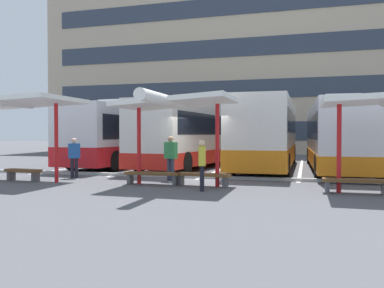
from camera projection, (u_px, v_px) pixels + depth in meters
The scene contains 21 objects.
ground_plane at pixel (201, 178), 16.49m from camera, with size 160.00×160.00×0.00m, color #515156.
terminal_building at pixel (268, 63), 43.95m from camera, with size 44.33×15.66×21.98m.
coach_bus_0 at pixel (134, 136), 23.60m from camera, with size 3.41×11.90×3.63m.
coach_bus_1 at pixel (197, 135), 22.67m from camera, with size 3.77×12.60×3.71m.
coach_bus_2 at pixel (268, 135), 21.12m from camera, with size 2.62×11.98×3.76m.
coach_bus_3 at pixel (337, 137), 20.08m from camera, with size 2.88×12.32×3.55m.
lane_stripe_0 at pixel (104, 163), 24.68m from camera, with size 0.16×14.00×0.01m, color white.
lane_stripe_1 at pixel (164, 165), 23.62m from camera, with size 0.16×14.00×0.01m, color white.
lane_stripe_2 at pixel (229, 166), 22.55m from camera, with size 0.16×14.00×0.01m, color white.
lane_stripe_3 at pixel (301, 168), 21.49m from camera, with size 0.16×14.00×0.01m, color white.
lane_stripe_4 at pixel (380, 169), 20.43m from camera, with size 0.16×14.00×0.01m, color white.
waiting_shelter_0 at pixel (15, 103), 14.90m from camera, with size 4.09×4.97×3.15m.
bench_0 at pixel (23, 172), 15.34m from camera, with size 1.55×0.59×0.45m.
waiting_shelter_1 at pixel (175, 104), 13.64m from camera, with size 3.85×4.74×3.08m.
bench_1 at pixel (152, 175), 14.16m from camera, with size 1.99×0.45×0.45m.
bench_2 at pixel (203, 176), 13.76m from camera, with size 1.95×0.63×0.45m.
bench_3 at pixel (355, 183), 11.98m from camera, with size 1.88×0.44×0.45m.
platform_kerb at pixel (199, 177), 16.30m from camera, with size 44.00×0.24×0.12m, color #ADADA8.
waiting_passenger_0 at pixel (171, 155), 15.43m from camera, with size 0.54×0.36×1.71m.
waiting_passenger_1 at pixel (202, 161), 12.59m from camera, with size 0.33×0.51×1.61m.
waiting_passenger_2 at pixel (74, 155), 16.42m from camera, with size 0.51×0.45×1.62m.
Camera 1 is at (4.16, -15.92, 1.76)m, focal length 37.77 mm.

